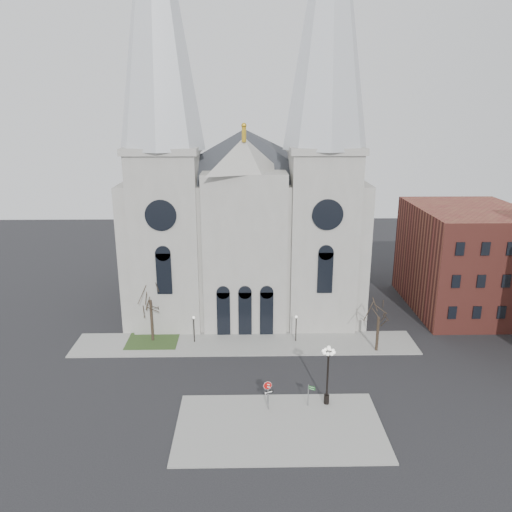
{
  "coord_description": "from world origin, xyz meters",
  "views": [
    {
      "loc": [
        0.24,
        -42.24,
        26.74
      ],
      "look_at": [
        1.21,
        8.0,
        11.74
      ],
      "focal_mm": 35.0,
      "sensor_mm": 36.0,
      "label": 1
    }
  ],
  "objects_px": {
    "stop_sign": "(268,388)",
    "globe_lamp": "(328,368)",
    "street_name_sign": "(309,393)",
    "one_way_sign": "(269,396)"
  },
  "relations": [
    {
      "from": "stop_sign",
      "to": "globe_lamp",
      "type": "bearing_deg",
      "value": 10.54
    },
    {
      "from": "stop_sign",
      "to": "one_way_sign",
      "type": "relative_size",
      "value": 1.15
    },
    {
      "from": "globe_lamp",
      "to": "street_name_sign",
      "type": "height_order",
      "value": "globe_lamp"
    },
    {
      "from": "globe_lamp",
      "to": "one_way_sign",
      "type": "xyz_separation_m",
      "value": [
        -5.47,
        -0.84,
        -2.34
      ]
    },
    {
      "from": "one_way_sign",
      "to": "street_name_sign",
      "type": "relative_size",
      "value": 0.94
    },
    {
      "from": "one_way_sign",
      "to": "globe_lamp",
      "type": "bearing_deg",
      "value": -14.24
    },
    {
      "from": "stop_sign",
      "to": "street_name_sign",
      "type": "relative_size",
      "value": 1.08
    },
    {
      "from": "stop_sign",
      "to": "street_name_sign",
      "type": "xyz_separation_m",
      "value": [
        3.81,
        -0.41,
        -0.4
      ]
    },
    {
      "from": "stop_sign",
      "to": "globe_lamp",
      "type": "relative_size",
      "value": 0.39
    },
    {
      "from": "globe_lamp",
      "to": "street_name_sign",
      "type": "bearing_deg",
      "value": -169.03
    }
  ]
}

